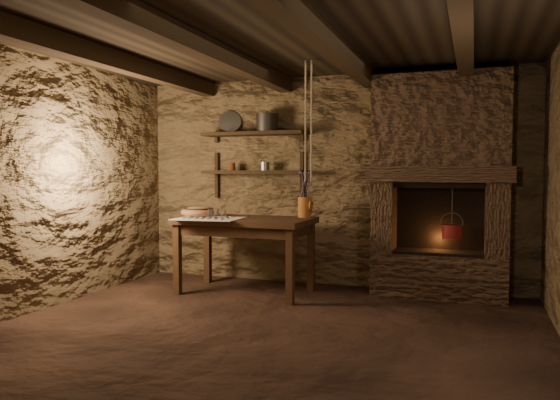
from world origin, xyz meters
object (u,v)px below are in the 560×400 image
(stoneware_jug, at_px, (305,197))
(red_pot, at_px, (452,231))
(iron_stockpot, at_px, (267,124))
(wooden_bowl, at_px, (198,212))
(work_table, at_px, (245,252))

(stoneware_jug, height_order, red_pot, stoneware_jug)
(red_pot, bearing_deg, iron_stockpot, 176.68)
(iron_stockpot, xyz_separation_m, red_pot, (2.07, -0.12, -1.16))
(red_pot, bearing_deg, stoneware_jug, -173.59)
(stoneware_jug, xyz_separation_m, wooden_bowl, (-1.14, -0.29, -0.17))
(work_table, relative_size, stoneware_jug, 2.84)
(stoneware_jug, bearing_deg, red_pot, 1.48)
(work_table, xyz_separation_m, stoneware_jug, (0.58, 0.28, 0.59))
(stoneware_jug, height_order, wooden_bowl, stoneware_jug)
(iron_stockpot, bearing_deg, stoneware_jug, -27.99)
(wooden_bowl, height_order, iron_stockpot, iron_stockpot)
(wooden_bowl, relative_size, iron_stockpot, 1.54)
(red_pot, bearing_deg, wooden_bowl, -170.17)
(stoneware_jug, relative_size, red_pot, 0.94)
(iron_stockpot, height_order, red_pot, iron_stockpot)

